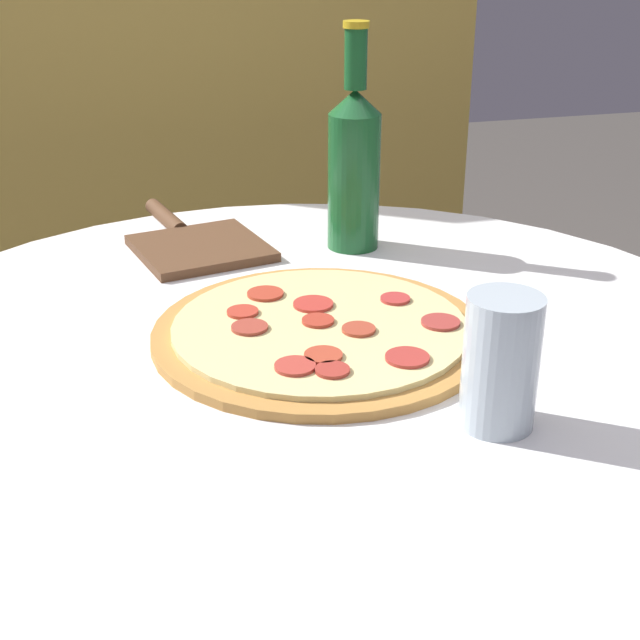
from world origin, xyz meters
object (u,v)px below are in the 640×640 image
object	(u,v)px
pizza	(320,331)
beer_bottle	(354,163)
pizza_paddle	(194,243)
drinking_glass	(501,362)

from	to	relation	value
pizza	beer_bottle	xyz separation A→B (m)	(0.11, 0.26, 0.10)
pizza_paddle	pizza	bearing A→B (deg)	-176.03
pizza	drinking_glass	xyz separation A→B (m)	(0.10, -0.20, 0.05)
pizza_paddle	drinking_glass	bearing A→B (deg)	-171.63
beer_bottle	drinking_glass	distance (m)	0.46
pizza	beer_bottle	bearing A→B (deg)	65.82
pizza	beer_bottle	size ratio (longest dim) A/B	1.22
pizza	drinking_glass	bearing A→B (deg)	-63.81
pizza	drinking_glass	size ratio (longest dim) A/B	2.93
pizza	pizza_paddle	distance (m)	0.32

